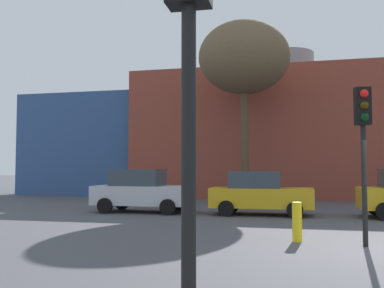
{
  "coord_description": "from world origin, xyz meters",
  "views": [
    {
      "loc": [
        -2.8,
        -10.39,
        1.82
      ],
      "look_at": [
        -7.38,
        9.07,
        2.97
      ],
      "focal_mm": 40.8,
      "sensor_mm": 36.0,
      "label": 1
    }
  ],
  "objects": [
    {
      "name": "building_backdrop",
      "position": [
        -3.35,
        21.56,
        3.9
      ],
      "size": [
        36.7,
        11.71,
        10.13
      ],
      "color": "brown",
      "rests_on": "ground_plane"
    },
    {
      "name": "parked_car_1",
      "position": [
        -4.16,
        7.19,
        0.86
      ],
      "size": [
        4.0,
        1.97,
        1.73
      ],
      "color": "gold",
      "rests_on": "ground_plane"
    },
    {
      "name": "parked_car_0",
      "position": [
        -9.12,
        7.19,
        0.9
      ],
      "size": [
        4.17,
        2.04,
        1.81
      ],
      "color": "silver",
      "rests_on": "ground_plane"
    },
    {
      "name": "bare_tree_0",
      "position": [
        -5.37,
        12.7,
        7.74
      ],
      "size": [
        4.89,
        4.89,
        9.75
      ],
      "color": "brown",
      "rests_on": "ground_plane"
    },
    {
      "name": "bollard_yellow_1",
      "position": [
        -2.76,
        0.95,
        0.49
      ],
      "size": [
        0.24,
        0.24,
        0.99
      ],
      "primitive_type": "cylinder",
      "color": "yellow",
      "rests_on": "ground_plane"
    },
    {
      "name": "traffic_light_near_left",
      "position": [
        -3.63,
        -7.03,
        2.98
      ],
      "size": [
        0.36,
        0.36,
        4.05
      ],
      "rotation": [
        0.0,
        0.0,
        -1.55
      ],
      "color": "black",
      "rests_on": "ground_plane"
    },
    {
      "name": "traffic_light_island",
      "position": [
        -1.2,
        0.57,
        2.77
      ],
      "size": [
        0.39,
        0.38,
        3.77
      ],
      "rotation": [
        0.0,
        0.0,
        -1.42
      ],
      "color": "black",
      "rests_on": "ground_plane"
    }
  ]
}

